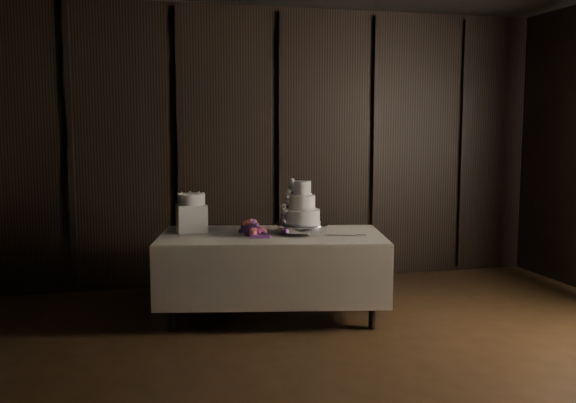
% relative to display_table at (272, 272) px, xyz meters
% --- Properties ---
extents(room, '(6.08, 7.08, 3.08)m').
position_rel_display_table_xyz_m(room, '(0.40, -2.15, 1.08)').
color(room, black).
rests_on(room, ground).
extents(display_table, '(2.16, 1.42, 0.76)m').
position_rel_display_table_xyz_m(display_table, '(0.00, 0.00, 0.00)').
color(display_table, beige).
rests_on(display_table, ground).
extents(cake_stand, '(0.61, 0.61, 0.09)m').
position_rel_display_table_xyz_m(cake_stand, '(0.27, -0.02, 0.39)').
color(cake_stand, silver).
rests_on(cake_stand, display_table).
extents(wedding_cake, '(0.37, 0.32, 0.38)m').
position_rel_display_table_xyz_m(wedding_cake, '(0.25, -0.04, 0.58)').
color(wedding_cake, white).
rests_on(wedding_cake, cake_stand).
extents(bouquet, '(0.36, 0.43, 0.18)m').
position_rel_display_table_xyz_m(bouquet, '(-0.19, -0.04, 0.40)').
color(bouquet, '#B74E4F').
rests_on(bouquet, display_table).
extents(box_pedestal, '(0.27, 0.27, 0.25)m').
position_rel_display_table_xyz_m(box_pedestal, '(-0.68, 0.30, 0.47)').
color(box_pedestal, white).
rests_on(box_pedestal, display_table).
extents(small_cake, '(0.26, 0.26, 0.10)m').
position_rel_display_table_xyz_m(small_cake, '(-0.68, 0.30, 0.64)').
color(small_cake, white).
rests_on(small_cake, box_pedestal).
extents(cake_knife, '(0.35, 0.16, 0.01)m').
position_rel_display_table_xyz_m(cake_knife, '(0.56, -0.25, 0.35)').
color(cake_knife, silver).
rests_on(cake_knife, display_table).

